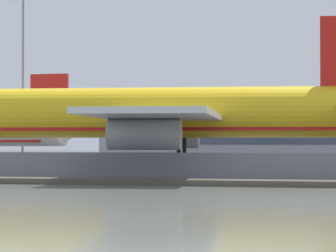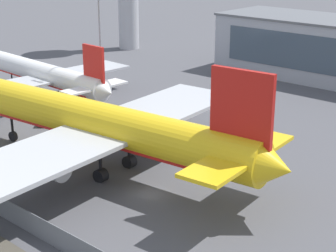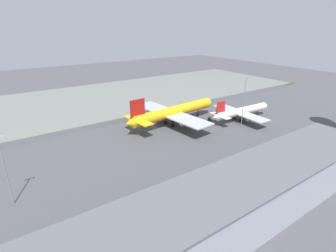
{
  "view_description": "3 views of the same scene",
  "coord_description": "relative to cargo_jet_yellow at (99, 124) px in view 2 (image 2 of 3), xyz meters",
  "views": [
    {
      "loc": [
        9.88,
        -85.23,
        3.55
      ],
      "look_at": [
        -9.85,
        3.51,
        5.45
      ],
      "focal_mm": 85.0,
      "sensor_mm": 36.0,
      "label": 1
    },
    {
      "loc": [
        44.8,
        -46.63,
        31.37
      ],
      "look_at": [
        -6.85,
        11.13,
        4.67
      ],
      "focal_mm": 60.0,
      "sensor_mm": 36.0,
      "label": 2
    },
    {
      "loc": [
        65.7,
        105.93,
        49.12
      ],
      "look_at": [
        -1.47,
        9.62,
        3.6
      ],
      "focal_mm": 28.0,
      "sensor_mm": 36.0,
      "label": 3
    }
  ],
  "objects": [
    {
      "name": "apron_light_mast_apron_west",
      "position": [
        -26.03,
        23.63,
        7.38
      ],
      "size": [
        3.2,
        0.4,
        25.44
      ],
      "color": "gray",
      "rests_on": "ground"
    },
    {
      "name": "perimeter_fence",
      "position": [
        10.6,
        -17.15,
        -5.33
      ],
      "size": [
        280.0,
        0.1,
        2.66
      ],
      "color": "slate",
      "rests_on": "ground"
    },
    {
      "name": "ground_plane",
      "position": [
        10.6,
        -1.15,
        -6.66
      ],
      "size": [
        500.0,
        500.0,
        0.0
      ],
      "primitive_type": "plane",
      "color": "#4C4C51"
    },
    {
      "name": "passenger_jet_white_red",
      "position": [
        -34.1,
        16.27,
        -1.71
      ],
      "size": [
        41.35,
        35.08,
        12.98
      ],
      "color": "white",
      "rests_on": "ground"
    },
    {
      "name": "baggage_tug",
      "position": [
        -20.5,
        6.13,
        -5.86
      ],
      "size": [
        3.43,
        3.35,
        1.8
      ],
      "color": "#1E2328",
      "rests_on": "ground"
    },
    {
      "name": "cargo_jet_yellow",
      "position": [
        0.0,
        0.0,
        0.0
      ],
      "size": [
        58.62,
        50.41,
        17.45
      ],
      "color": "yellow",
      "rests_on": "ground"
    }
  ]
}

